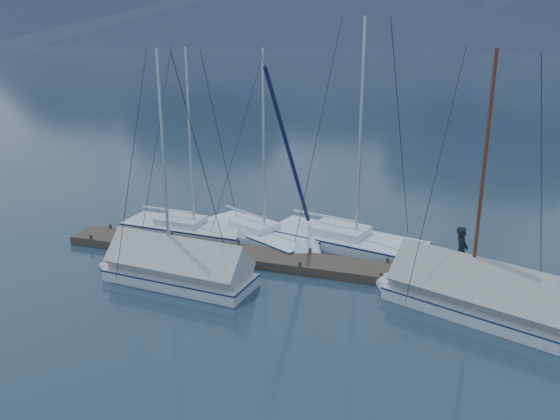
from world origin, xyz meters
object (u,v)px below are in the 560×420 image
(sailboat_open_mid, at_px, (272,240))
(sailboat_open_right, at_px, (368,247))
(sailboat_covered_near, at_px, (466,296))
(sailboat_covered_far, at_px, (168,269))
(person, at_px, (461,252))
(sailboat_open_left, at_px, (204,232))

(sailboat_open_mid, xyz_separation_m, sailboat_open_right, (3.97, 0.47, 0.02))
(sailboat_covered_near, relative_size, sailboat_covered_far, 1.02)
(sailboat_open_mid, height_order, sailboat_covered_near, sailboat_covered_near)
(person, bearing_deg, sailboat_open_mid, 88.82)
(sailboat_open_right, height_order, person, sailboat_open_right)
(sailboat_open_left, height_order, sailboat_covered_far, sailboat_covered_far)
(sailboat_covered_far, relative_size, person, 4.84)
(sailboat_open_left, distance_m, sailboat_open_mid, 3.14)
(sailboat_open_mid, distance_m, sailboat_covered_near, 8.68)
(sailboat_covered_near, relative_size, person, 4.96)
(sailboat_open_mid, xyz_separation_m, person, (7.60, -1.78, 1.11))
(sailboat_open_mid, height_order, person, sailboat_open_mid)
(sailboat_open_right, distance_m, sailboat_covered_far, 8.16)
(sailboat_open_right, height_order, sailboat_covered_far, sailboat_open_right)
(sailboat_covered_far, bearing_deg, person, 16.34)
(sailboat_open_mid, height_order, sailboat_covered_far, sailboat_covered_far)
(sailboat_covered_near, bearing_deg, person, 98.69)
(sailboat_open_mid, bearing_deg, person, -13.16)
(sailboat_covered_near, bearing_deg, sailboat_covered_far, -173.99)
(sailboat_open_right, bearing_deg, sailboat_covered_far, -140.72)
(sailboat_covered_near, height_order, person, sailboat_covered_near)
(sailboat_open_right, bearing_deg, sailboat_open_mid, -173.26)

